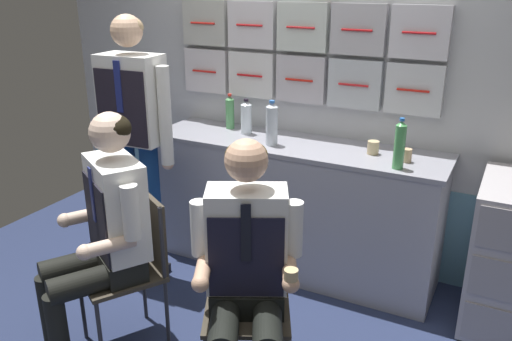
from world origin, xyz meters
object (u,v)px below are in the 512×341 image
object	(u,v)px
crew_member_left	(103,227)
water_bottle_short	(230,112)
service_trolley	(510,255)
coffee_cup_white	(373,147)
folding_chair_right	(248,285)
crew_member_right	(246,269)
folding_chair_left	(136,255)
crew_member_standing	(134,128)

from	to	relation	value
crew_member_left	water_bottle_short	distance (m)	1.43
service_trolley	coffee_cup_white	bearing A→B (deg)	171.38
coffee_cup_white	folding_chair_right	bearing A→B (deg)	-103.29
service_trolley	crew_member_right	bearing A→B (deg)	-132.08
folding_chair_left	folding_chair_right	size ratio (longest dim) A/B	1.00
coffee_cup_white	crew_member_standing	bearing A→B (deg)	-157.10
folding_chair_left	coffee_cup_white	size ratio (longest dim) A/B	10.51
coffee_cup_white	crew_member_left	bearing A→B (deg)	-128.27
water_bottle_short	coffee_cup_white	xyz separation A→B (m)	(1.08, -0.11, -0.07)
crew_member_standing	crew_member_right	bearing A→B (deg)	-30.85
service_trolley	folding_chair_right	distance (m)	1.51
water_bottle_short	crew_member_standing	bearing A→B (deg)	-113.38
crew_member_right	water_bottle_short	bearing A→B (deg)	122.31
folding_chair_left	crew_member_standing	distance (m)	0.88
folding_chair_left	coffee_cup_white	xyz separation A→B (m)	(0.94, 1.16, 0.41)
folding_chair_left	crew_member_left	bearing A→B (deg)	-121.20
crew_member_right	coffee_cup_white	world-z (taller)	crew_member_right
service_trolley	crew_member_standing	world-z (taller)	crew_member_standing
service_trolley	water_bottle_short	world-z (taller)	water_bottle_short
service_trolley	crew_member_left	xyz separation A→B (m)	(-1.87, -1.16, 0.26)
folding_chair_left	folding_chair_right	world-z (taller)	same
service_trolley	water_bottle_short	size ratio (longest dim) A/B	3.61
crew_member_right	folding_chair_right	bearing A→B (deg)	116.75
crew_member_left	folding_chair_right	world-z (taller)	crew_member_left
water_bottle_short	crew_member_right	bearing A→B (deg)	-57.69
service_trolley	water_bottle_short	xyz separation A→B (m)	(-1.93, 0.24, 0.54)
folding_chair_left	crew_member_standing	size ratio (longest dim) A/B	0.50
folding_chair_left	folding_chair_right	bearing A→B (deg)	1.44
folding_chair_right	crew_member_standing	world-z (taller)	crew_member_standing
crew_member_left	coffee_cup_white	size ratio (longest dim) A/B	16.16
folding_chair_left	water_bottle_short	bearing A→B (deg)	96.29
crew_member_right	crew_member_standing	size ratio (longest dim) A/B	0.75
folding_chair_right	water_bottle_short	distance (m)	1.57
folding_chair_left	crew_member_left	distance (m)	0.26
service_trolley	coffee_cup_white	distance (m)	0.98
folding_chair_left	folding_chair_right	xyz separation A→B (m)	(0.67, 0.02, 0.00)
folding_chair_left	crew_member_left	size ratio (longest dim) A/B	0.65
folding_chair_left	water_bottle_short	distance (m)	1.36
crew_member_right	crew_member_standing	world-z (taller)	crew_member_standing
service_trolley	crew_member_standing	xyz separation A→B (m)	(-2.22, -0.45, 0.56)
folding_chair_right	crew_member_standing	distance (m)	1.34
crew_member_left	water_bottle_short	world-z (taller)	crew_member_left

